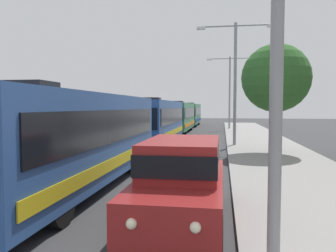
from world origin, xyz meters
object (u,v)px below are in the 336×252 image
Objects in this scene: bus_second_in_line at (156,121)px; bus_fourth_in_line at (189,114)px; bus_lead at (78,137)px; roadside_tree at (276,78)px; streetlamp_mid at (235,71)px; bus_middle at (178,116)px; box_truck_oncoming at (169,113)px; white_suv at (182,178)px; streetlamp_far at (230,85)px.

bus_fourth_in_line is (0.00, 24.11, 0.00)m from bus_second_in_line.
bus_lead and bus_second_in_line have the same top height.
bus_lead is 11.89m from roadside_tree.
roadside_tree reaches higher than bus_lead.
roadside_tree is at bearing 50.11° from bus_lead.
bus_lead is 13.89m from streetlamp_mid.
streetlamp_mid is at bearing 66.41° from bus_lead.
bus_lead is 1.86× the size of roadside_tree.
bus_middle is 0.99× the size of bus_fourth_in_line.
bus_lead is 1.39× the size of streetlamp_mid.
bus_middle is 1.33× the size of box_truck_oncoming.
roadside_tree is at bearing -64.54° from bus_middle.
bus_middle is 1.76× the size of roadside_tree.
white_suv is at bearing -107.98° from roadside_tree.
bus_fourth_in_line is 39.63m from white_suv.
bus_lead is 12.69m from bus_second_in_line.
bus_lead is at bearing -129.89° from roadside_tree.
white_suv is at bearing -80.45° from box_truck_oncoming.
box_truck_oncoming is 32.01m from roadside_tree.
streetlamp_mid reaches higher than bus_fourth_in_line.
bus_middle reaches higher than white_suv.
bus_fourth_in_line is at bearing 95.35° from white_suv.
white_suv is (3.70, -2.66, -0.66)m from bus_lead.
roadside_tree is at bearing -59.21° from streetlamp_mid.
streetlamp_far is (0.00, 17.23, 0.19)m from streetlamp_mid.
roadside_tree is (7.45, -15.65, 2.52)m from bus_middle.
white_suv is 0.62× the size of box_truck_oncoming.
streetlamp_mid reaches higher than bus_lead.
streetlamp_far is (5.40, 5.02, 3.50)m from bus_middle.
streetlamp_far reaches higher than streetlamp_mid.
roadside_tree reaches higher than bus_fourth_in_line.
bus_middle is 12.23m from bus_fourth_in_line.
bus_lead is 30.28m from streetlamp_far.
roadside_tree reaches higher than white_suv.
box_truck_oncoming is at bearing 99.55° from white_suv.
streetlamp_far reaches higher than bus_fourth_in_line.
streetlamp_mid reaches higher than white_suv.
roadside_tree is (2.05, -20.68, -0.98)m from streetlamp_far.
streetlamp_far is at bearing 72.28° from bus_second_in_line.
box_truck_oncoming is (-3.30, 38.97, 0.02)m from bus_lead.
bus_fourth_in_line is 25.24m from streetlamp_mid.
white_suv is at bearing -84.65° from bus_fourth_in_line.
bus_second_in_line is 8.73m from roadside_tree.
bus_second_in_line is 11.88m from bus_middle.
streetlamp_far is at bearing 42.94° from bus_middle.
bus_middle is 27.48m from white_suv.
bus_middle is 1.26× the size of streetlamp_far.
streetlamp_mid is at bearing 120.79° from roadside_tree.
white_suv is 32.56m from streetlamp_far.
streetlamp_far is 1.40× the size of roadside_tree.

